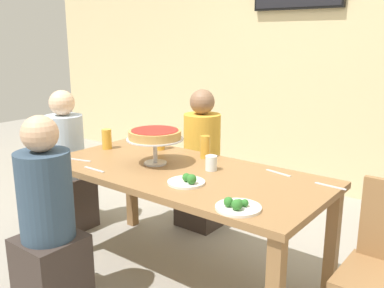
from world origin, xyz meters
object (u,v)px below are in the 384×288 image
at_px(beer_glass_amber_tall, 107,139).
at_px(cutlery_knife_near, 132,142).
at_px(cutlery_spare_fork, 94,169).
at_px(diner_far_left, 202,169).
at_px(cutlery_fork_near, 330,186).
at_px(cutlery_fork_far, 278,173).
at_px(salad_plate_far_diner, 187,181).
at_px(beer_glass_amber_short, 160,139).
at_px(dining_table, 182,183).
at_px(water_glass_clear_near, 211,163).
at_px(beer_glass_amber_spare, 205,147).
at_px(diner_near_left, 48,230).
at_px(cutlery_knife_far, 79,160).
at_px(salad_plate_near_diner, 237,206).
at_px(diner_head_west, 67,171).
at_px(deep_dish_pizza_stand, 155,136).

height_order(beer_glass_amber_tall, cutlery_knife_near, beer_glass_amber_tall).
bearing_deg(cutlery_spare_fork, diner_far_left, 87.79).
relative_size(cutlery_fork_near, cutlery_fork_far, 1.00).
distance_m(salad_plate_far_diner, beer_glass_amber_short, 0.80).
xyz_separation_m(dining_table, water_glass_clear_near, (0.14, 0.11, 0.13)).
height_order(cutlery_knife_near, cutlery_spare_fork, same).
xyz_separation_m(beer_glass_amber_spare, cutlery_fork_far, (0.56, -0.00, -0.08)).
xyz_separation_m(diner_near_left, cutlery_knife_far, (-0.30, 0.47, 0.25)).
xyz_separation_m(dining_table, salad_plate_near_diner, (0.60, -0.32, 0.10)).
bearing_deg(beer_glass_amber_spare, diner_near_left, -107.79).
distance_m(diner_head_west, diner_far_left, 1.10).
bearing_deg(deep_dish_pizza_stand, salad_plate_far_diner, -24.00).
height_order(diner_near_left, cutlery_fork_far, diner_near_left).
distance_m(diner_near_left, salad_plate_near_diner, 1.10).
bearing_deg(cutlery_fork_near, salad_plate_near_diner, 71.54).
bearing_deg(cutlery_knife_near, cutlery_spare_fork, 135.48).
distance_m(deep_dish_pizza_stand, cutlery_spare_fork, 0.44).
bearing_deg(diner_far_left, beer_glass_amber_spare, 38.74).
xyz_separation_m(diner_head_west, cutlery_knife_far, (0.54, -0.27, 0.25)).
height_order(diner_far_left, beer_glass_amber_spare, diner_far_left).
relative_size(dining_table, diner_near_left, 1.58).
distance_m(water_glass_clear_near, cutlery_knife_far, 0.91).
relative_size(beer_glass_amber_tall, beer_glass_amber_short, 0.94).
distance_m(dining_table, cutlery_spare_fork, 0.56).
relative_size(dining_table, diner_far_left, 1.58).
distance_m(cutlery_fork_near, cutlery_spare_fork, 1.42).
bearing_deg(cutlery_fork_near, water_glass_clear_near, 16.28).
xyz_separation_m(diner_far_left, salad_plate_far_diner, (0.58, -0.92, 0.27)).
height_order(dining_table, beer_glass_amber_spare, beer_glass_amber_spare).
height_order(deep_dish_pizza_stand, salad_plate_near_diner, deep_dish_pizza_stand).
bearing_deg(dining_table, beer_glass_amber_spare, 99.71).
relative_size(salad_plate_near_diner, beer_glass_amber_tall, 1.52).
bearing_deg(cutlery_knife_near, cutlery_fork_far, -161.36).
height_order(diner_far_left, cutlery_fork_near, diner_far_left).
distance_m(water_glass_clear_near, cutlery_knife_near, 0.93).
bearing_deg(salad_plate_far_diner, salad_plate_near_diner, -18.33).
relative_size(diner_head_west, cutlery_fork_far, 6.39).
height_order(diner_head_west, beer_glass_amber_spare, diner_head_west).
distance_m(diner_far_left, cutlery_knife_near, 0.62).
height_order(salad_plate_near_diner, cutlery_spare_fork, salad_plate_near_diner).
xyz_separation_m(deep_dish_pizza_stand, cutlery_fork_near, (1.07, 0.27, -0.19)).
bearing_deg(cutlery_spare_fork, salad_plate_far_diner, 13.92).
distance_m(diner_near_left, cutlery_fork_near, 1.60).
distance_m(salad_plate_near_diner, cutlery_spare_fork, 1.05).
bearing_deg(cutlery_knife_far, beer_glass_amber_tall, 91.43).
xyz_separation_m(diner_head_west, beer_glass_amber_spare, (1.17, 0.30, 0.33)).
distance_m(beer_glass_amber_spare, cutlery_spare_fork, 0.76).
relative_size(water_glass_clear_near, cutlery_knife_near, 0.52).
distance_m(cutlery_fork_near, cutlery_fork_far, 0.34).
xyz_separation_m(cutlery_fork_far, cutlery_knife_far, (-1.19, -0.57, 0.00)).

